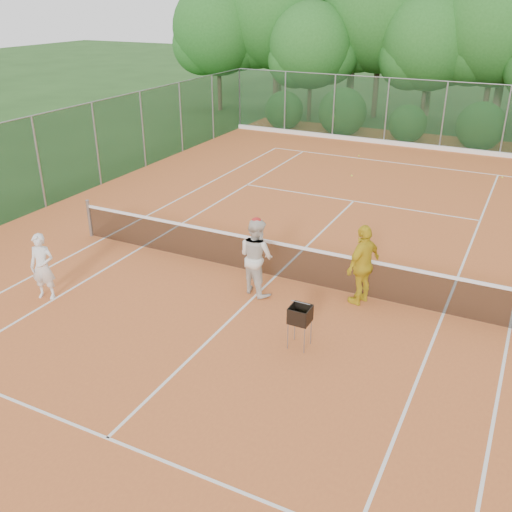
{
  "coord_description": "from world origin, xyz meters",
  "views": [
    {
      "loc": [
        5.28,
        -11.63,
        6.49
      ],
      "look_at": [
        0.06,
        -1.2,
        1.1
      ],
      "focal_mm": 40.0,
      "sensor_mm": 36.0,
      "label": 1
    }
  ],
  "objects_px": {
    "player_white": "(43,267)",
    "player_yellow": "(363,265)",
    "ball_hopper": "(300,315)",
    "player_center_grp": "(256,256)"
  },
  "relations": [
    {
      "from": "player_white",
      "to": "ball_hopper",
      "type": "height_order",
      "value": "player_white"
    },
    {
      "from": "player_center_grp",
      "to": "ball_hopper",
      "type": "relative_size",
      "value": 2.09
    },
    {
      "from": "player_white",
      "to": "player_yellow",
      "type": "relative_size",
      "value": 0.84
    },
    {
      "from": "player_center_grp",
      "to": "ball_hopper",
      "type": "bearing_deg",
      "value": -42.93
    },
    {
      "from": "player_center_grp",
      "to": "player_yellow",
      "type": "distance_m",
      "value": 2.44
    },
    {
      "from": "player_white",
      "to": "player_yellow",
      "type": "xyz_separation_m",
      "value": [
        6.61,
        3.07,
        0.16
      ]
    },
    {
      "from": "player_white",
      "to": "player_yellow",
      "type": "bearing_deg",
      "value": 6.72
    },
    {
      "from": "player_yellow",
      "to": "player_white",
      "type": "bearing_deg",
      "value": -46.68
    },
    {
      "from": "player_white",
      "to": "ball_hopper",
      "type": "xyz_separation_m",
      "value": [
        6.06,
        0.75,
        -0.07
      ]
    },
    {
      "from": "player_yellow",
      "to": "ball_hopper",
      "type": "relative_size",
      "value": 2.09
    }
  ]
}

